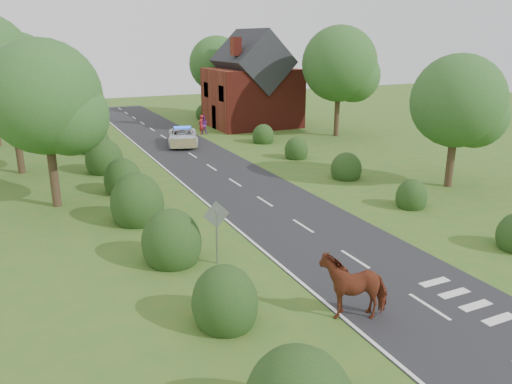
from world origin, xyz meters
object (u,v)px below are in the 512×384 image
road_sign (217,223)px  pedestrian_red (201,125)px  pedestrian_purple (203,125)px  cow (353,288)px  police_van (183,137)px

road_sign → pedestrian_red: 27.11m
pedestrian_purple → pedestrian_red: bearing=58.7°
road_sign → pedestrian_red: (8.43, 25.75, -0.78)m
pedestrian_red → road_sign: bearing=33.6°
road_sign → cow: bearing=-63.6°
road_sign → pedestrian_purple: road_sign is taller
road_sign → police_van: road_sign is taller
cow → pedestrian_purple: (6.11, 31.05, -0.01)m
police_van → pedestrian_red: bearing=68.6°
pedestrian_red → pedestrian_purple: bearing=171.9°
cow → pedestrian_red: size_ratio=1.36×
police_van → pedestrian_purple: bearing=67.4°
cow → pedestrian_red: 31.46m
road_sign → pedestrian_purple: (8.67, 25.89, -0.83)m
pedestrian_red → pedestrian_purple: pedestrian_red is taller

